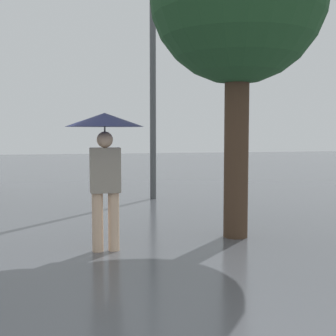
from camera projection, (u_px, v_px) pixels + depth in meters
The scene contains 2 objects.
pedestrian at pixel (105, 142), 5.87m from camera, with size 0.98×0.98×1.76m.
street_lamp at pixel (153, 75), 10.44m from camera, with size 0.27×0.27×4.93m.
Camera 1 is at (-0.32, -2.65, 1.52)m, focal length 50.00 mm.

